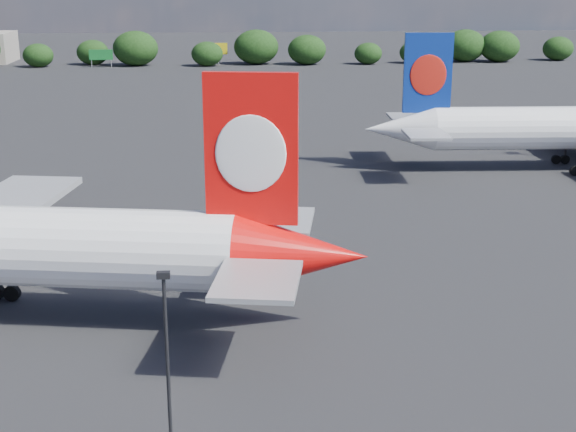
{
  "coord_description": "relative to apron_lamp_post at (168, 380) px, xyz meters",
  "views": [
    {
      "loc": [
        11.82,
        -36.17,
        22.48
      ],
      "look_at": [
        16.0,
        12.0,
        8.0
      ],
      "focal_mm": 50.0,
      "sensor_mm": 36.0,
      "label": 1
    }
  ],
  "objects": [
    {
      "name": "ground",
      "position": [
        -9.41,
        65.45,
        -6.16
      ],
      "size": [
        500.0,
        500.0,
        0.0
      ],
      "primitive_type": "plane",
      "color": "black",
      "rests_on": "ground"
    },
    {
      "name": "highway_sign",
      "position": [
        -27.41,
        181.45,
        -3.03
      ],
      "size": [
        6.0,
        0.3,
        4.5
      ],
      "color": "#136125",
      "rests_on": "ground"
    },
    {
      "name": "apron_lamp_post",
      "position": [
        0.0,
        0.0,
        0.0
      ],
      "size": [
        0.55,
        0.3,
        11.02
      ],
      "color": "black",
      "rests_on": "ground"
    },
    {
      "name": "horizon_treeline",
      "position": [
        -4.52,
        185.14,
        -2.1
      ],
      "size": [
        206.67,
        13.79,
        9.2
      ],
      "color": "black",
      "rests_on": "ground"
    },
    {
      "name": "billboard_yellow",
      "position": [
        2.59,
        187.45,
        -2.29
      ],
      "size": [
        5.0,
        0.3,
        5.5
      ],
      "color": "gold",
      "rests_on": "ground"
    }
  ]
}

